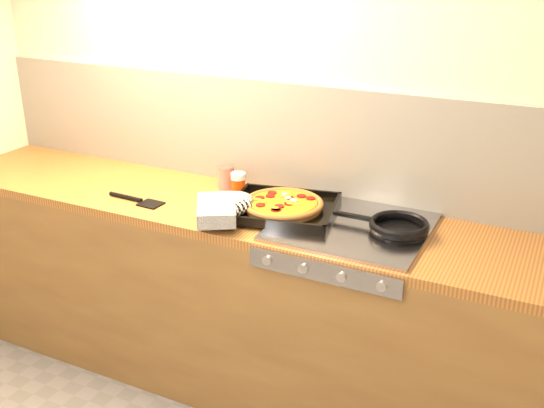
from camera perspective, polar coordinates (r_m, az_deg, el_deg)
The scene contains 9 objects.
room_shell at distance 2.91m, azimuth 0.92°, elevation 6.04°, with size 3.20×3.20×3.20m.
counter_run at distance 2.95m, azimuth -1.58°, elevation -8.57°, with size 3.20×0.62×0.90m.
stovetop at distance 2.58m, azimuth 7.19°, elevation -2.07°, with size 0.60×0.56×0.02m, color #9A999E.
pizza_on_tray at distance 2.66m, azimuth -0.63°, elevation -0.17°, with size 0.59×0.58×0.07m.
frying_pan at distance 2.54m, azimuth 11.20°, elevation -2.00°, with size 0.39×0.24×0.04m.
tomato_can at distance 2.96m, azimuth -4.14°, elevation 2.37°, with size 0.09×0.09×0.11m.
juice_glass at distance 2.87m, azimuth -3.03°, elevation 1.76°, with size 0.08×0.08×0.11m.
wooden_spoon at distance 2.87m, azimuth 1.24°, elevation 0.75°, with size 0.30×0.04×0.02m.
black_spatula at distance 2.89m, azimuth -12.09°, elevation 0.37°, with size 0.28×0.09×0.02m.
Camera 1 is at (1.19, -1.14, 1.96)m, focal length 42.00 mm.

